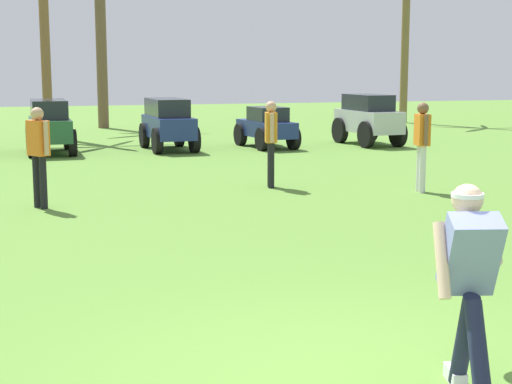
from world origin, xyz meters
TOP-DOWN VIEW (x-y plane):
  - frisbee_thrower at (0.71, -0.32)m, footprint 0.63×1.05m
  - frisbee_in_flight at (1.06, 0.23)m, footprint 0.30×0.30m
  - teammate_near_sideline at (4.54, 7.49)m, footprint 0.26×0.50m
  - teammate_midfield at (-1.87, 7.73)m, footprint 0.35×0.45m
  - teammate_deep at (2.19, 8.74)m, footprint 0.27×0.50m
  - parked_car_slot_b at (-1.47, 15.73)m, footprint 1.19×2.42m
  - parked_car_slot_c at (1.53, 15.66)m, footprint 1.25×2.44m
  - parked_car_slot_d at (4.19, 15.52)m, footprint 1.31×2.29m
  - parked_car_slot_e at (7.15, 15.47)m, footprint 1.34×2.42m
  - palm_tree_far_left at (-1.39, 20.38)m, footprint 3.78×3.39m
  - palm_tree_left_of_centre at (0.61, 23.67)m, footprint 3.56×3.37m
  - palm_tree_right_of_centre at (12.07, 23.10)m, footprint 3.05×3.05m

SIDE VIEW (x-z plane):
  - parked_car_slot_d at x=4.19m, z-range 0.01..1.11m
  - parked_car_slot_b at x=-1.47m, z-range 0.05..1.39m
  - parked_car_slot_c at x=1.53m, z-range 0.05..1.39m
  - frisbee_in_flight at x=1.06m, z-range 0.69..0.79m
  - parked_car_slot_e at x=7.15m, z-range 0.04..1.44m
  - frisbee_thrower at x=0.71m, z-range 0.09..1.50m
  - teammate_near_sideline at x=4.54m, z-range 0.16..1.72m
  - teammate_midfield at x=-1.87m, z-range 0.16..1.72m
  - teammate_deep at x=2.19m, z-range 0.16..1.72m
  - palm_tree_left_of_centre at x=0.61m, z-range 0.43..6.36m
  - palm_tree_right_of_centre at x=12.07m, z-range 0.64..7.05m
  - palm_tree_far_left at x=-1.39m, z-range 0.77..7.15m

